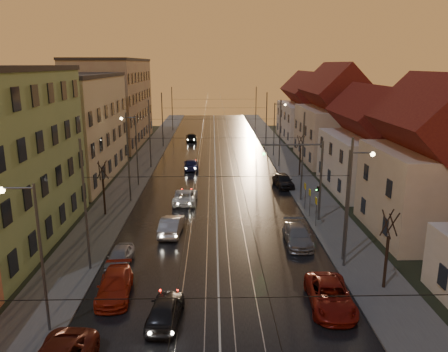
{
  "coord_description": "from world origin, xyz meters",
  "views": [
    {
      "loc": [
        -0.28,
        -18.12,
        13.51
      ],
      "look_at": [
        0.76,
        22.67,
        3.0
      ],
      "focal_mm": 35.0,
      "sensor_mm": 36.0,
      "label": 1
    }
  ],
  "objects": [
    {
      "name": "tram_rail_1",
      "position": [
        -0.77,
        40.0,
        0.06
      ],
      "size": [
        0.06,
        120.0,
        0.03
      ],
      "primitive_type": "cube",
      "color": "gray",
      "rests_on": "road"
    },
    {
      "name": "street_lamp_2",
      "position": [
        -9.1,
        30.0,
        4.89
      ],
      "size": [
        1.75,
        0.32,
        8.0
      ],
      "color": "#595B60",
      "rests_on": "ground"
    },
    {
      "name": "catenary_pole_l_3",
      "position": [
        -8.6,
        39.0,
        4.5
      ],
      "size": [
        0.16,
        0.16,
        9.0
      ],
      "primitive_type": "cylinder",
      "color": "#595B60",
      "rests_on": "ground"
    },
    {
      "name": "sidewalk_left",
      "position": [
        -10.0,
        40.0,
        0.07
      ],
      "size": [
        4.0,
        120.0,
        0.15
      ],
      "primitive_type": "cube",
      "color": "#4C4C4C",
      "rests_on": "ground"
    },
    {
      "name": "parked_right_2",
      "position": [
        7.6,
        29.24,
        0.76
      ],
      "size": [
        2.31,
        4.62,
        1.51
      ],
      "primitive_type": "imported",
      "rotation": [
        0.0,
        0.0,
        0.12
      ],
      "color": "black",
      "rests_on": "ground"
    },
    {
      "name": "catenary_pole_l_2",
      "position": [
        -8.6,
        24.0,
        4.5
      ],
      "size": [
        0.16,
        0.16,
        9.0
      ],
      "primitive_type": "cylinder",
      "color": "#595B60",
      "rests_on": "ground"
    },
    {
      "name": "catenary_pole_r_1",
      "position": [
        8.6,
        9.0,
        4.5
      ],
      "size": [
        0.16,
        0.16,
        9.0
      ],
      "primitive_type": "cylinder",
      "color": "#595B60",
      "rests_on": "ground"
    },
    {
      "name": "house_right_3",
      "position": [
        17.0,
        43.0,
        5.8
      ],
      "size": [
        9.18,
        14.28,
        11.5
      ],
      "color": "beige",
      "rests_on": "ground"
    },
    {
      "name": "bare_tree_2",
      "position": [
        10.4,
        34.0,
        2.49
      ],
      "size": [
        1.09,
        1.09,
        5.11
      ],
      "color": "black",
      "rests_on": "ground"
    },
    {
      "name": "parked_left_3",
      "position": [
        -6.77,
        9.79,
        0.63
      ],
      "size": [
        1.68,
        3.77,
        1.26
      ],
      "primitive_type": "imported",
      "rotation": [
        0.0,
        0.0,
        -0.05
      ],
      "color": "#98979D",
      "rests_on": "ground"
    },
    {
      "name": "street_lamp_3",
      "position": [
        9.1,
        46.0,
        4.89
      ],
      "size": [
        1.75,
        0.32,
        8.0
      ],
      "color": "#595B60",
      "rests_on": "ground"
    },
    {
      "name": "house_right_2",
      "position": [
        17.0,
        28.0,
        4.64
      ],
      "size": [
        9.18,
        12.24,
        9.2
      ],
      "color": "silver",
      "rests_on": "ground"
    },
    {
      "name": "sidewalk_right",
      "position": [
        10.0,
        40.0,
        0.07
      ],
      "size": [
        4.0,
        120.0,
        0.15
      ],
      "primitive_type": "cube",
      "color": "#4C4C4C",
      "rests_on": "ground"
    },
    {
      "name": "traffic_light_mast",
      "position": [
        7.99,
        18.0,
        4.6
      ],
      "size": [
        5.3,
        0.32,
        7.2
      ],
      "color": "#595B60",
      "rests_on": "ground"
    },
    {
      "name": "driving_car_4",
      "position": [
        -4.15,
        59.45,
        0.76
      ],
      "size": [
        2.2,
        4.62,
        1.53
      ],
      "primitive_type": "imported",
      "rotation": [
        0.0,
        0.0,
        3.23
      ],
      "color": "black",
      "rests_on": "ground"
    },
    {
      "name": "parked_left_2",
      "position": [
        -6.2,
        5.6,
        0.68
      ],
      "size": [
        2.27,
        4.82,
        1.36
      ],
      "primitive_type": "imported",
      "rotation": [
        0.0,
        0.0,
        0.08
      ],
      "color": "#AE2711",
      "rests_on": "ground"
    },
    {
      "name": "catenary_pole_r_4",
      "position": [
        8.6,
        54.0,
        4.5
      ],
      "size": [
        0.16,
        0.16,
        9.0
      ],
      "primitive_type": "cylinder",
      "color": "#595B60",
      "rests_on": "ground"
    },
    {
      "name": "driving_car_2",
      "position": [
        -3.09,
        23.66,
        0.68
      ],
      "size": [
        2.35,
        4.93,
        1.36
      ],
      "primitive_type": "imported",
      "rotation": [
        0.0,
        0.0,
        3.12
      ],
      "color": "silver",
      "rests_on": "ground"
    },
    {
      "name": "catenary_pole_r_3",
      "position": [
        8.6,
        39.0,
        4.5
      ],
      "size": [
        0.16,
        0.16,
        9.0
      ],
      "primitive_type": "cylinder",
      "color": "#595B60",
      "rests_on": "ground"
    },
    {
      "name": "catenary_pole_l_4",
      "position": [
        -8.6,
        54.0,
        4.5
      ],
      "size": [
        0.16,
        0.16,
        9.0
      ],
      "primitive_type": "cylinder",
      "color": "#595B60",
      "rests_on": "ground"
    },
    {
      "name": "street_lamp_0",
      "position": [
        -9.1,
        2.0,
        4.89
      ],
      "size": [
        1.75,
        0.32,
        8.0
      ],
      "color": "#595B60",
      "rests_on": "ground"
    },
    {
      "name": "bare_tree_0",
      "position": [
        -10.2,
        20.0,
        2.49
      ],
      "size": [
        1.09,
        1.09,
        5.11
      ],
      "color": "black",
      "rests_on": "ground"
    },
    {
      "name": "catenary_pole_r_5",
      "position": [
        8.6,
        72.0,
        4.5
      ],
      "size": [
        0.16,
        0.16,
        9.0
      ],
      "primitive_type": "cylinder",
      "color": "#595B60",
      "rests_on": "ground"
    },
    {
      "name": "parked_right_0",
      "position": [
        6.34,
        4.06,
        0.71
      ],
      "size": [
        2.64,
        5.23,
        1.42
      ],
      "primitive_type": "imported",
      "rotation": [
        0.0,
        0.0,
        -0.06
      ],
      "color": "maroon",
      "rests_on": "ground"
    },
    {
      "name": "parked_right_1",
      "position": [
        6.2,
        13.14,
        0.7
      ],
      "size": [
        2.07,
        4.84,
        1.39
      ],
      "primitive_type": "imported",
      "rotation": [
        0.0,
        0.0,
        -0.03
      ],
      "color": "gray",
      "rests_on": "ground"
    },
    {
      "name": "street_lamp_1",
      "position": [
        9.1,
        10.0,
        4.89
      ],
      "size": [
        1.75,
        0.32,
        8.0
      ],
      "color": "#595B60",
      "rests_on": "ground"
    },
    {
      "name": "road",
      "position": [
        0.0,
        40.0,
        0.02
      ],
      "size": [
        16.0,
        120.0,
        0.04
      ],
      "primitive_type": "cube",
      "color": "black",
      "rests_on": "ground"
    },
    {
      "name": "catenary_pole_l_5",
      "position": [
        -8.6,
        72.0,
        4.5
      ],
      "size": [
        0.16,
        0.16,
        9.0
      ],
      "primitive_type": "cylinder",
      "color": "#595B60",
      "rests_on": "ground"
    },
    {
      "name": "driving_car_1",
      "position": [
        -3.72,
        15.43,
        0.74
      ],
      "size": [
        1.87,
        4.61,
        1.49
      ],
      "primitive_type": "imported",
      "rotation": [
        0.0,
        0.0,
        3.07
      ],
      "color": "#B0AFB5",
      "rests_on": "ground"
    },
    {
      "name": "catenary_pole_l_1",
      "position": [
        -8.6,
        9.0,
        4.5
      ],
      "size": [
        0.16,
        0.16,
        9.0
      ],
      "primitive_type": "cylinder",
      "color": "#595B60",
      "rests_on": "ground"
    },
    {
      "name": "tram_rail_3",
      "position": [
        2.2,
        40.0,
        0.06
      ],
      "size": [
        0.06,
        120.0,
        0.03
      ],
      "primitive_type": "cube",
      "color": "gray",
      "rests_on": "road"
    },
    {
      "name": "house_right_4",
      "position": [
        17.0,
        61.0,
        5.05
      ],
      "size": [
        9.18,
        16.32,
        10.0
      ],
      "color": "silver",
      "rests_on": "ground"
    },
    {
      "name": "catenary_pole_r_2",
      "position": [
        8.6,
        24.0,
        4.5
      ],
      "size": [
        0.16,
        0.16,
        9.0
      ],
      "primitive_type": "cylinder",
      "color": "#595B60",
      "rests_on": "ground"
    },
    {
      "name": "tram_rail_0",
      "position": [
        -2.2,
        40.0,
        0.06
      ],
      "size": [
        0.06,
        120.0,
        0.03
      ],
      "primitive_type": "cube",
      "color": "gray",
      "rests_on": "road"
    },
    {
      "name": "driving_car_0",
      "position": [
        -2.9,
        2.82,
        0.71
      ],
      "size": [
        2.01,
        4.3,
        1.42
      ],
      "primitive_type": "imported",
      "rotation": [
        0.0,
        0.0,
        3.06
      ],
      "color": "black",
      "rests_on": "ground"
    },
    {
      "name": "tram_rail_2",
      "position": [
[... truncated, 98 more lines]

